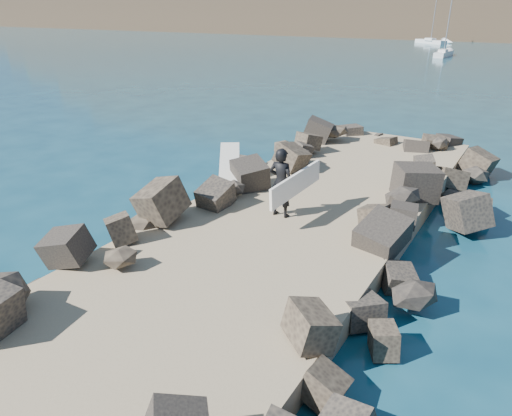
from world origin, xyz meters
name	(u,v)px	position (x,y,z in m)	size (l,w,h in m)	color
ground	(276,247)	(0.00, 0.00, 0.00)	(800.00, 800.00, 0.00)	#0F384C
jetty	(233,270)	(0.00, -2.00, 0.30)	(6.00, 26.00, 0.60)	#8C7759
riprap_left	(155,225)	(-2.90, -1.50, 0.50)	(2.60, 22.00, 1.00)	black
riprap_right	(362,290)	(2.90, -1.50, 0.50)	(2.60, 22.00, 1.00)	black
surfboard_resting	(230,165)	(-3.18, 2.43, 1.04)	(0.65, 2.61, 0.09)	silver
surfer_with_board	(283,183)	(-0.19, 0.68, 1.56)	(0.94, 2.37, 1.91)	black
sailboat_e	(431,42)	(-14.51, 82.07, 0.35)	(6.24, 4.99, 8.01)	silver
sailboat_b	(443,54)	(-7.32, 57.49, 0.35)	(1.42, 5.74, 7.03)	silver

